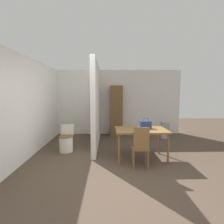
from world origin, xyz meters
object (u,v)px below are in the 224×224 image
object	(u,v)px
handbag	(146,125)
wooden_cabinet	(116,111)
wooden_chair	(141,146)
space_heater	(165,130)
toilet	(66,140)
dining_table	(141,132)

from	to	relation	value
handbag	wooden_cabinet	size ratio (longest dim) A/B	0.14
wooden_chair	handbag	xyz separation A→B (m)	(0.24, 0.62, 0.35)
wooden_chair	space_heater	world-z (taller)	wooden_chair
toilet	wooden_cabinet	bearing A→B (deg)	50.85
toilet	handbag	bearing A→B (deg)	-14.35
dining_table	wooden_cabinet	size ratio (longest dim) A/B	0.65
handbag	space_heater	world-z (taller)	handbag
dining_table	handbag	distance (m)	0.24
handbag	space_heater	size ratio (longest dim) A/B	0.47
wooden_chair	wooden_cabinet	bearing A→B (deg)	99.39
dining_table	wooden_cabinet	xyz separation A→B (m)	(-0.48, 2.45, 0.28)
dining_table	handbag	world-z (taller)	handbag
dining_table	space_heater	size ratio (longest dim) A/B	2.11
toilet	handbag	xyz separation A→B (m)	(2.09, -0.53, 0.53)
dining_table	wooden_chair	size ratio (longest dim) A/B	1.36
handbag	wooden_chair	bearing A→B (deg)	-110.87
dining_table	handbag	bearing A→B (deg)	37.44
space_heater	handbag	bearing A→B (deg)	-121.25
handbag	space_heater	xyz separation A→B (m)	(1.10, 1.82, -0.54)
handbag	toilet	bearing A→B (deg)	165.65
handbag	wooden_cabinet	distance (m)	2.43
dining_table	wooden_chair	bearing A→B (deg)	-101.61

